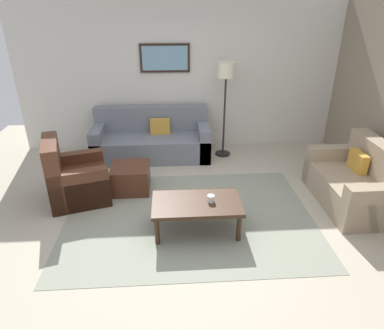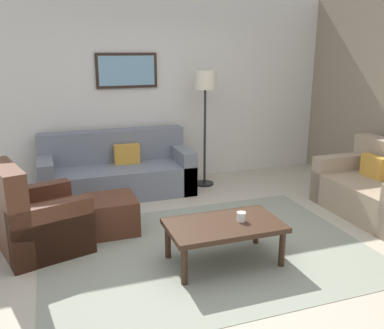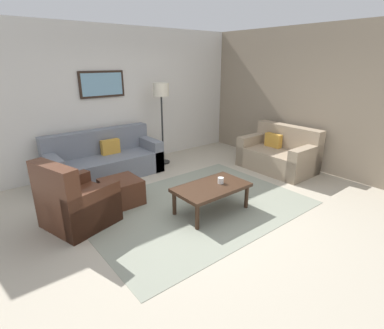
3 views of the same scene
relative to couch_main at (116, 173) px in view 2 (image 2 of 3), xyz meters
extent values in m
plane|color=#B2A893|center=(0.57, -2.11, -0.30)|extent=(8.00, 8.00, 0.00)
cube|color=silver|center=(0.57, 0.49, 1.10)|extent=(6.00, 0.12, 2.80)
cube|color=gray|center=(0.57, -2.11, -0.29)|extent=(3.30, 2.40, 0.01)
cube|color=slate|center=(0.00, -0.10, -0.09)|extent=(2.09, 0.88, 0.42)
cube|color=slate|center=(0.00, 0.22, 0.14)|extent=(2.09, 0.24, 0.88)
cube|color=slate|center=(-0.95, -0.10, 0.01)|extent=(0.20, 0.88, 0.62)
cube|color=slate|center=(0.95, -0.10, 0.01)|extent=(0.20, 0.88, 0.62)
cube|color=gold|center=(0.16, 0.00, 0.26)|extent=(0.36, 0.12, 0.28)
cube|color=gray|center=(2.91, -1.90, -0.09)|extent=(0.91, 1.45, 0.42)
cube|color=gray|center=(2.91, -1.28, 0.01)|extent=(0.91, 0.20, 0.62)
cube|color=gold|center=(3.03, -1.69, 0.26)|extent=(0.12, 0.36, 0.28)
cube|color=#4C2819|center=(-1.00, -1.51, -0.08)|extent=(0.99, 0.99, 0.44)
cube|color=#4C2819|center=(-1.29, -1.59, 0.18)|extent=(0.41, 0.82, 0.95)
cube|color=#4C2819|center=(-0.91, -1.82, 0.00)|extent=(0.81, 0.38, 0.60)
cube|color=#4C2819|center=(-1.09, -1.20, 0.00)|extent=(0.81, 0.38, 0.60)
cube|color=#4C2819|center=(-0.28, -1.30, -0.10)|extent=(0.56, 0.56, 0.40)
cylinder|color=#382316|center=(0.15, -2.64, -0.12)|extent=(0.06, 0.06, 0.36)
cylinder|color=#382316|center=(1.13, -2.64, -0.12)|extent=(0.06, 0.06, 0.36)
cylinder|color=#382316|center=(0.15, -2.12, -0.12)|extent=(0.06, 0.06, 0.36)
cylinder|color=#382316|center=(1.13, -2.12, -0.12)|extent=(0.06, 0.06, 0.36)
cube|color=#382316|center=(0.64, -2.38, 0.09)|extent=(1.10, 0.64, 0.05)
cylinder|color=white|center=(0.82, -2.39, 0.16)|extent=(0.09, 0.09, 0.09)
cylinder|color=black|center=(1.33, -0.08, -0.28)|extent=(0.28, 0.28, 0.03)
cylinder|color=#262626|center=(1.33, -0.08, 0.43)|extent=(0.04, 0.04, 1.45)
cylinder|color=beige|center=(1.33, -0.08, 1.28)|extent=(0.32, 0.32, 0.26)
cube|color=black|center=(0.28, 0.40, 1.41)|extent=(0.89, 0.04, 0.50)
cube|color=#719DB5|center=(0.28, 0.39, 1.41)|extent=(0.81, 0.01, 0.42)
camera|label=1|loc=(0.34, -5.96, 2.36)|focal=31.99mm
camera|label=2|loc=(-0.86, -5.74, 1.72)|focal=38.82mm
camera|label=3|loc=(-2.09, -5.30, 1.85)|focal=27.73mm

